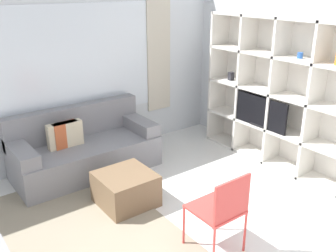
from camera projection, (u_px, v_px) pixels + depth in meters
wall_back at (66, 70)px, 5.22m from camera, size 6.23×0.11×2.70m
wall_right at (282, 68)px, 5.37m from camera, size 0.07×4.55×2.70m
area_rug at (66, 232)px, 3.99m from camera, size 2.01×2.32×0.01m
shelving_unit at (278, 93)px, 5.28m from camera, size 0.39×2.41×2.09m
couch_main at (84, 150)px, 5.22m from camera, size 1.96×0.87×0.88m
ottoman at (126, 189)px, 4.46m from camera, size 0.63×0.62×0.40m
folding_chair at (222, 207)px, 3.53m from camera, size 0.44×0.46×0.86m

